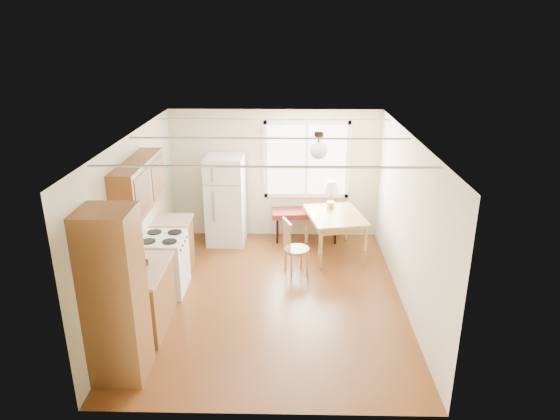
{
  "coord_description": "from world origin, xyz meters",
  "views": [
    {
      "loc": [
        0.28,
        -6.79,
        3.92
      ],
      "look_at": [
        0.13,
        0.77,
        1.15
      ],
      "focal_mm": 32.0,
      "sensor_mm": 36.0,
      "label": 1
    }
  ],
  "objects_px": {
    "dining_table": "(335,219)",
    "chair": "(292,244)",
    "refrigerator": "(226,200)",
    "bench": "(306,214)"
  },
  "relations": [
    {
      "from": "bench",
      "to": "chair",
      "type": "xyz_separation_m",
      "value": [
        -0.29,
        -1.44,
        0.0
      ]
    },
    {
      "from": "dining_table",
      "to": "chair",
      "type": "bearing_deg",
      "value": -144.26
    },
    {
      "from": "refrigerator",
      "to": "bench",
      "type": "height_order",
      "value": "refrigerator"
    },
    {
      "from": "refrigerator",
      "to": "chair",
      "type": "relative_size",
      "value": 1.78
    },
    {
      "from": "dining_table",
      "to": "chair",
      "type": "xyz_separation_m",
      "value": [
        -0.78,
        -0.82,
        -0.12
      ]
    },
    {
      "from": "refrigerator",
      "to": "bench",
      "type": "distance_m",
      "value": 1.57
    },
    {
      "from": "refrigerator",
      "to": "chair",
      "type": "xyz_separation_m",
      "value": [
        1.25,
        -1.33,
        -0.3
      ]
    },
    {
      "from": "dining_table",
      "to": "chair",
      "type": "relative_size",
      "value": 1.45
    },
    {
      "from": "refrigerator",
      "to": "chair",
      "type": "height_order",
      "value": "refrigerator"
    },
    {
      "from": "refrigerator",
      "to": "bench",
      "type": "relative_size",
      "value": 1.25
    }
  ]
}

